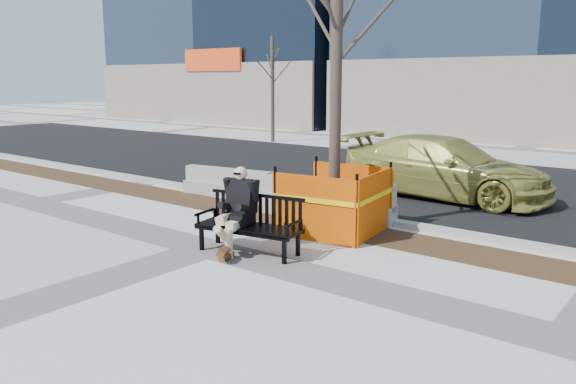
% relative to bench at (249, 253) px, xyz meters
% --- Properties ---
extents(ground, '(120.00, 120.00, 0.00)m').
position_rel_bench_xyz_m(ground, '(-0.77, -0.25, 0.00)').
color(ground, beige).
rests_on(ground, ground).
extents(mulch_strip, '(40.00, 1.20, 0.02)m').
position_rel_bench_xyz_m(mulch_strip, '(-0.77, 2.35, 0.00)').
color(mulch_strip, '#47301C').
rests_on(mulch_strip, ground).
extents(asphalt_street, '(60.00, 10.40, 0.01)m').
position_rel_bench_xyz_m(asphalt_street, '(-0.77, 8.55, 0.00)').
color(asphalt_street, black).
rests_on(asphalt_street, ground).
extents(curb, '(60.00, 0.25, 0.12)m').
position_rel_bench_xyz_m(curb, '(-0.77, 3.30, 0.06)').
color(curb, '#9E9B93').
rests_on(curb, ground).
extents(bench, '(2.02, 1.03, 1.03)m').
position_rel_bench_xyz_m(bench, '(0.00, 0.00, 0.00)').
color(bench, black).
rests_on(bench, ground).
extents(seated_man, '(0.83, 1.18, 1.52)m').
position_rel_bench_xyz_m(seated_man, '(-0.26, 0.01, 0.00)').
color(seated_man, black).
rests_on(seated_man, ground).
extents(tree_fence, '(3.07, 3.07, 6.81)m').
position_rel_bench_xyz_m(tree_fence, '(0.36, 2.13, 0.00)').
color(tree_fence, '#FF6101').
rests_on(tree_fence, ground).
extents(sedan, '(5.45, 2.36, 1.56)m').
position_rel_bench_xyz_m(sedan, '(0.71, 6.67, 0.00)').
color(sedan, '#A29A43').
rests_on(sedan, ground).
extents(jersey_barrier_left, '(2.62, 0.90, 0.74)m').
position_rel_bench_xyz_m(jersey_barrier_left, '(-3.72, 3.31, 0.00)').
color(jersey_barrier_left, gray).
rests_on(jersey_barrier_left, ground).
extents(jersey_barrier_right, '(3.06, 1.17, 0.86)m').
position_rel_bench_xyz_m(jersey_barrier_right, '(-0.36, 2.96, 0.00)').
color(jersey_barrier_right, '#9E9B94').
rests_on(jersey_barrier_right, ground).
extents(far_tree_left, '(2.06, 2.06, 5.36)m').
position_rel_bench_xyz_m(far_tree_left, '(-11.16, 14.08, 0.00)').
color(far_tree_left, '#4D4131').
rests_on(far_tree_left, ground).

